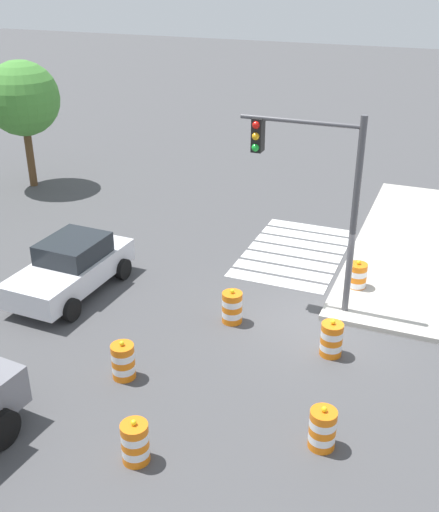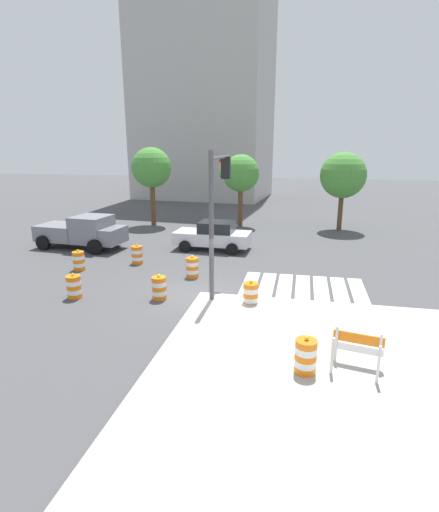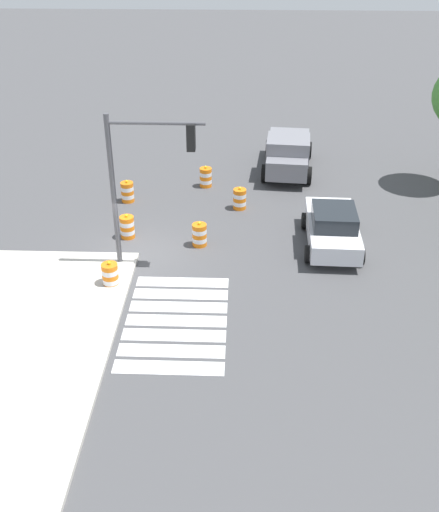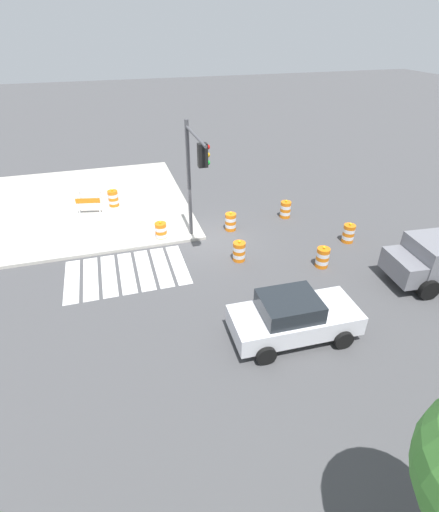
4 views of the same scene
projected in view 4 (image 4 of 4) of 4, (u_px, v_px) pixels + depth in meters
name	position (u px, v px, depth m)	size (l,w,h in m)	color
ground_plane	(206.00, 240.00, 18.88)	(120.00, 120.00, 0.00)	#474749
sidewalk_corner	(80.00, 204.00, 22.26)	(12.00, 12.00, 0.15)	#BCB7AD
crosswalk_stripes	(127.00, 272.00, 16.44)	(5.10, 3.20, 0.02)	silver
sports_car	(293.00, 317.00, 12.78)	(4.36, 2.26, 1.63)	silver
traffic_barrel_near_corner	(231.00, 222.00, 19.53)	(0.56, 0.56, 1.02)	orange
traffic_barrel_crosswalk_end	(239.00, 251.00, 17.06)	(0.56, 0.56, 1.02)	orange
traffic_barrel_median_near	(349.00, 233.00, 18.49)	(0.56, 0.56, 1.02)	orange
traffic_barrel_median_far	(323.00, 257.00, 16.63)	(0.56, 0.56, 1.02)	orange
traffic_barrel_far_curb	(285.00, 209.00, 20.79)	(0.56, 0.56, 1.02)	orange
traffic_barrel_lane_center	(161.00, 231.00, 18.65)	(0.56, 0.56, 1.02)	orange
traffic_barrel_on_sidewalk	(113.00, 198.00, 21.70)	(0.56, 0.56, 1.02)	orange
construction_barricade	(89.00, 203.00, 20.91)	(1.37, 1.01, 1.00)	silver
traffic_light_pole	(194.00, 167.00, 16.23)	(0.47, 3.29, 5.50)	#4C4C51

